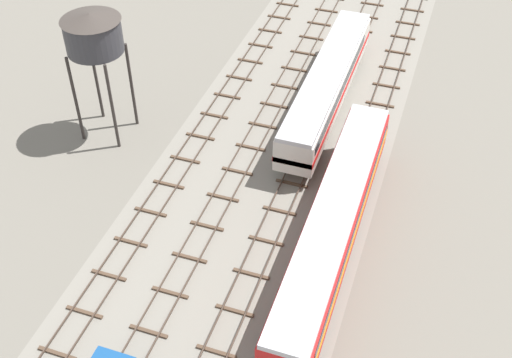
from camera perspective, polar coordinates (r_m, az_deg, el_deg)
name	(u,v)px	position (r m, az deg, el deg)	size (l,w,h in m)	color
ground_plane	(278,150)	(50.05, 2.00, 2.60)	(480.00, 480.00, 0.00)	slate
ballast_bed	(278,150)	(50.05, 2.00, 2.60)	(16.68, 176.00, 0.01)	gray
track_far_left	(207,125)	(52.45, -4.32, 4.78)	(2.40, 126.00, 0.29)	#47382D
track_left	(257,135)	(51.21, 0.08, 3.87)	(2.40, 126.00, 0.29)	#47382D
track_centre_left	(308,146)	(50.31, 4.64, 2.90)	(2.40, 126.00, 0.29)	#47382D
track_centre	(362,158)	(49.74, 9.34, 1.89)	(2.40, 126.00, 0.29)	#47382D
passenger_coach_centre_near	(333,223)	(40.80, 6.87, -3.85)	(2.96, 22.00, 3.80)	red
diesel_railcar_centre_left_mid	(327,84)	(53.06, 6.32, 8.36)	(2.96, 20.50, 3.80)	beige
water_tower	(93,34)	(48.61, -14.23, 12.32)	(4.36, 4.36, 10.30)	#2D2826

